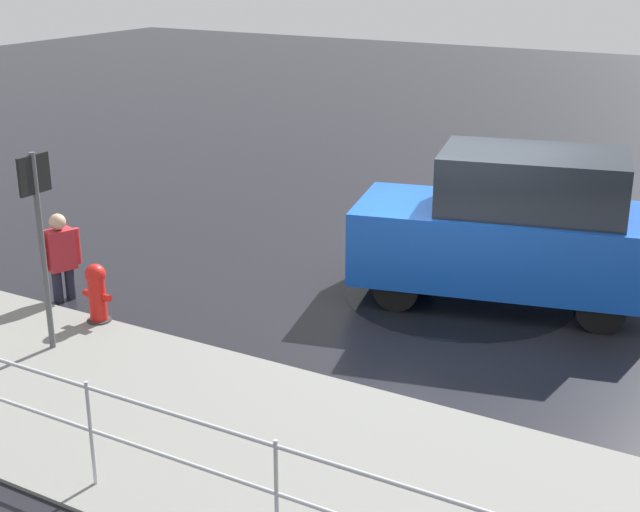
# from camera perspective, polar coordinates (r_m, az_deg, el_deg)

# --- Properties ---
(ground_plane) EXTENTS (60.00, 60.00, 0.00)m
(ground_plane) POSITION_cam_1_polar(r_m,az_deg,el_deg) (11.99, 8.18, -3.24)
(ground_plane) COLOR black
(kerb_strip) EXTENTS (24.00, 3.20, 0.04)m
(kerb_strip) POSITION_cam_1_polar(r_m,az_deg,el_deg) (8.61, -2.53, -12.60)
(kerb_strip) COLOR slate
(kerb_strip) RESTS_ON ground
(moving_hatchback) EXTENTS (4.19, 2.57, 2.06)m
(moving_hatchback) POSITION_cam_1_polar(r_m,az_deg,el_deg) (12.00, 12.15, 1.77)
(moving_hatchback) COLOR blue
(moving_hatchback) RESTS_ON ground
(fire_hydrant) EXTENTS (0.42, 0.31, 0.80)m
(fire_hydrant) POSITION_cam_1_polar(r_m,az_deg,el_deg) (11.55, -14.08, -2.40)
(fire_hydrant) COLOR red
(fire_hydrant) RESTS_ON ground
(pedestrian) EXTENTS (0.35, 0.54, 1.22)m
(pedestrian) POSITION_cam_1_polar(r_m,az_deg,el_deg) (12.34, -16.27, 0.21)
(pedestrian) COLOR #B2262D
(pedestrian) RESTS_ON ground
(sign_post) EXTENTS (0.07, 0.44, 2.40)m
(sign_post) POSITION_cam_1_polar(r_m,az_deg,el_deg) (10.57, -17.52, 1.99)
(sign_post) COLOR #4C4C51
(sign_post) RESTS_ON ground
(puddle_patch) EXTENTS (3.16, 3.16, 0.01)m
(puddle_patch) POSITION_cam_1_polar(r_m,az_deg,el_deg) (12.42, 8.91, -2.43)
(puddle_patch) COLOR black
(puddle_patch) RESTS_ON ground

